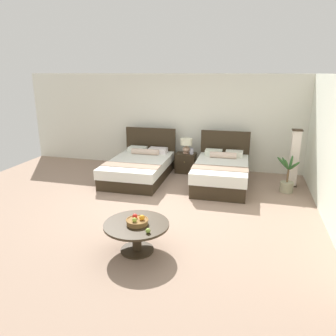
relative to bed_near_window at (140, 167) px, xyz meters
name	(u,v)px	position (x,y,z in m)	size (l,w,h in m)	color
ground_plane	(160,208)	(1.04, -1.67, -0.30)	(9.86, 9.70, 0.02)	gray
wall_back	(191,122)	(1.04, 1.37, 1.01)	(9.86, 0.12, 2.60)	white
wall_side_right	(334,150)	(4.17, -1.27, 1.01)	(0.12, 5.30, 2.60)	white
bed_near_window	(140,167)	(0.00, 0.00, 0.00)	(1.46, 2.26, 1.14)	#302518
bed_near_corner	(221,172)	(2.08, -0.01, 0.03)	(1.29, 2.07, 1.17)	#302518
nightstand	(186,163)	(1.05, 0.79, -0.02)	(0.53, 0.43, 0.53)	#302518
table_lamp	(186,144)	(1.05, 0.81, 0.50)	(0.32, 0.32, 0.40)	tan
vase	(192,151)	(1.21, 0.75, 0.32)	(0.11, 0.11, 0.16)	silver
coffee_table	(137,230)	(1.16, -3.33, 0.06)	(0.99, 0.99, 0.46)	#302518
fruit_bowl	(137,221)	(1.18, -3.35, 0.22)	(0.34, 0.34, 0.14)	olive
loose_apple	(148,231)	(1.42, -3.57, 0.21)	(0.07, 0.07, 0.07)	#8AAD42
floor_lamp_corner	(294,158)	(3.73, 0.40, 0.39)	(0.23, 0.23, 1.37)	#342719
potted_palm	(287,181)	(3.58, -0.08, -0.02)	(0.52, 0.58, 0.83)	#9D9878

